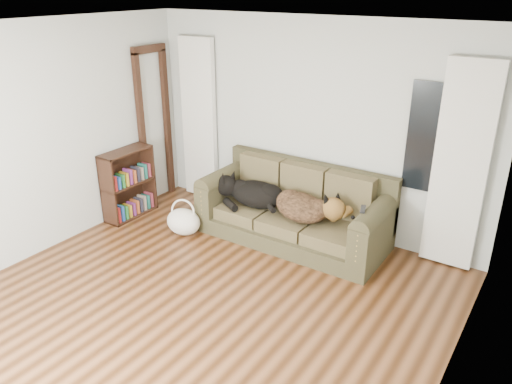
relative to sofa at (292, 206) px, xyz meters
The scene contains 15 objects.
floor 2.03m from the sofa, 92.15° to the right, with size 5.00×5.00×0.00m, color #371D0C.
ceiling 2.92m from the sofa, 92.15° to the right, with size 5.00×5.00×0.00m, color white.
wall_back 1.00m from the sofa, 98.04° to the left, with size 4.50×0.04×2.60m, color #B4B9B3.
wall_left 3.17m from the sofa, 139.64° to the right, with size 0.04×5.00×2.60m, color #B4B9B3.
wall_right 3.06m from the sofa, 42.23° to the right, with size 0.04×5.00×2.60m, color #B4B9B3.
curtain_left 1.96m from the sofa, 165.92° to the left, with size 0.55×0.08×2.25m, color white.
curtain_right 1.91m from the sofa, 14.46° to the left, with size 0.55×0.08×2.25m, color white.
window_pane 1.74m from the sofa, 19.79° to the left, with size 0.50×0.03×1.20m, color black.
door_casing 2.35m from the sofa, behind, with size 0.07×0.60×2.10m, color black.
sofa is the anchor object (origin of this frame).
dog_black_lab 0.54m from the sofa, behind, with size 0.73×0.51×0.31m, color black.
dog_shepherd 0.21m from the sofa, 13.95° to the right, with size 0.74×0.52×0.33m, color black.
tv_remote 1.01m from the sofa, 11.44° to the right, with size 0.06×0.20×0.02m, color black.
tote_bag 1.39m from the sofa, 152.78° to the right, with size 0.46×0.35×0.33m, color white.
bookshelf 2.25m from the sofa, 164.49° to the right, with size 0.28×0.74×0.93m, color black.
Camera 1 is at (2.71, -2.81, 2.95)m, focal length 35.00 mm.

